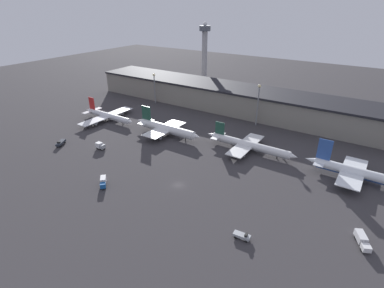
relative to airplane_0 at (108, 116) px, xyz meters
name	(u,v)px	position (x,y,z in m)	size (l,w,h in m)	color
ground	(178,185)	(76.62, -34.26, -2.91)	(600.00, 600.00, 0.00)	#383538
terminal_building	(266,104)	(76.62, 59.09, 4.91)	(252.15, 29.24, 15.55)	gray
airplane_0	(108,116)	(0.00, 0.00, 0.00)	(39.94, 37.59, 12.13)	silver
airplane_1	(167,129)	(43.32, 1.69, 0.92)	(42.42, 26.85, 13.87)	white
airplane_2	(249,145)	(87.73, 8.46, 0.25)	(46.34, 28.54, 11.48)	white
airplane_3	(356,172)	(134.11, 7.91, 0.68)	(40.15, 27.52, 14.66)	white
service_vehicle_0	(362,240)	(140.87, -30.01, -1.26)	(5.56, 8.21, 2.86)	white
service_vehicle_1	(61,143)	(5.94, -36.99, -1.68)	(5.29, 7.16, 2.61)	#282D38
service_vehicle_2	(100,146)	(26.18, -29.18, -1.12)	(4.59, 2.56, 3.26)	#9EA3A8
service_vehicle_3	(242,236)	(110.05, -47.47, -1.78)	(5.41, 2.49, 2.42)	#9EA3A8
service_vehicle_4	(103,182)	(52.24, -50.54, -1.11)	(5.98, 5.99, 3.21)	#195199
lamp_post_0	(154,84)	(2.23, 42.00, 10.75)	(1.80, 1.80, 20.97)	slate
lamp_post_1	(258,100)	(77.85, 42.00, 12.48)	(1.80, 1.80, 24.07)	slate
control_tower	(205,50)	(3.52, 106.50, 25.97)	(9.00, 9.00, 50.24)	#99999E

